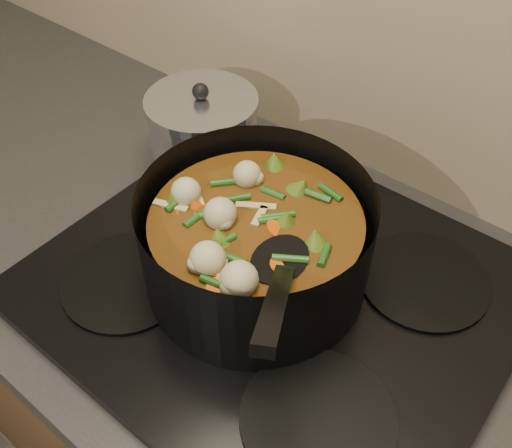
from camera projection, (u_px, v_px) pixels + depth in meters
The scene contains 4 objects.
counter at pixel (270, 433), 1.13m from camera, with size 2.64×0.64×0.91m.
stovetop at pixel (275, 285), 0.80m from camera, with size 0.62×0.54×0.03m.
stockpot at pixel (256, 243), 0.75m from camera, with size 0.38×0.40×0.22m.
saucepan at pixel (203, 130), 0.94m from camera, with size 0.18×0.18×0.15m.
Camera 1 is at (0.29, 1.52, 1.55)m, focal length 40.00 mm.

